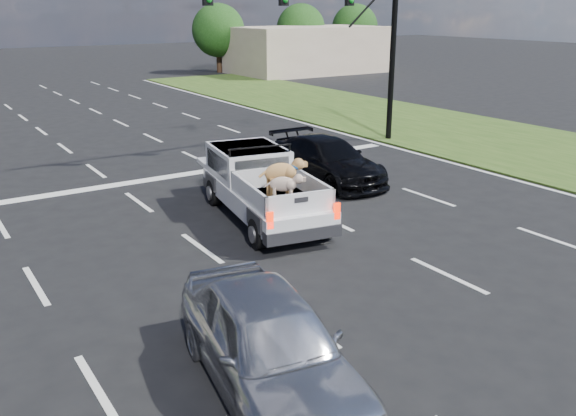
{
  "coord_description": "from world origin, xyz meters",
  "views": [
    {
      "loc": [
        -6.99,
        -7.57,
        5.1
      ],
      "look_at": [
        -0.76,
        2.0,
        1.32
      ],
      "focal_mm": 38.0,
      "sensor_mm": 36.0,
      "label": 1
    }
  ],
  "objects_px": {
    "traffic_signal": "(345,18)",
    "pickup_truck": "(261,185)",
    "silver_sedan": "(269,342)",
    "black_coupe": "(327,160)"
  },
  "relations": [
    {
      "from": "pickup_truck",
      "to": "traffic_signal",
      "type": "bearing_deg",
      "value": 48.84
    },
    {
      "from": "traffic_signal",
      "to": "pickup_truck",
      "type": "distance_m",
      "value": 9.49
    },
    {
      "from": "silver_sedan",
      "to": "black_coupe",
      "type": "height_order",
      "value": "silver_sedan"
    },
    {
      "from": "traffic_signal",
      "to": "pickup_truck",
      "type": "xyz_separation_m",
      "value": [
        -6.76,
        -5.42,
        -3.87
      ]
    },
    {
      "from": "traffic_signal",
      "to": "silver_sedan",
      "type": "xyz_separation_m",
      "value": [
        -10.4,
        -11.78,
        -4.0
      ]
    },
    {
      "from": "black_coupe",
      "to": "traffic_signal",
      "type": "bearing_deg",
      "value": 48.73
    },
    {
      "from": "pickup_truck",
      "to": "black_coupe",
      "type": "xyz_separation_m",
      "value": [
        3.46,
        1.87,
        -0.2
      ]
    },
    {
      "from": "pickup_truck",
      "to": "black_coupe",
      "type": "height_order",
      "value": "pickup_truck"
    },
    {
      "from": "pickup_truck",
      "to": "silver_sedan",
      "type": "xyz_separation_m",
      "value": [
        -3.64,
        -6.36,
        -0.14
      ]
    },
    {
      "from": "pickup_truck",
      "to": "silver_sedan",
      "type": "height_order",
      "value": "pickup_truck"
    }
  ]
}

